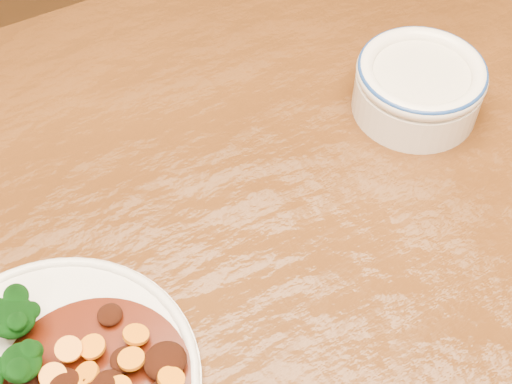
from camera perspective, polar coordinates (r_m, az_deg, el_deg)
dining_table at (r=0.69m, az=0.87°, el=-10.64°), size 1.61×1.09×0.75m
dip_bowl at (r=0.75m, az=12.89°, el=8.33°), size 0.13×0.13×0.06m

